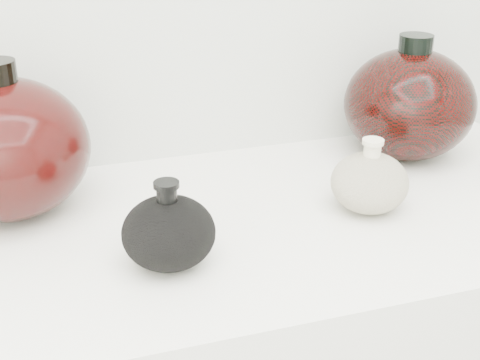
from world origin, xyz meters
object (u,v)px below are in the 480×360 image
object	(u,v)px
black_gourd_vase	(169,232)
cream_gourd_vase	(370,182)
right_round_pot	(409,104)
left_round_pot	(6,148)

from	to	relation	value
black_gourd_vase	cream_gourd_vase	xyz separation A→B (m)	(0.30, 0.06, -0.00)
black_gourd_vase	right_round_pot	xyz separation A→B (m)	(0.46, 0.22, 0.05)
right_round_pot	left_round_pot	bearing A→B (deg)	-178.46
cream_gourd_vase	left_round_pot	world-z (taller)	left_round_pot
black_gourd_vase	cream_gourd_vase	world-z (taller)	black_gourd_vase
left_round_pot	right_round_pot	world-z (taller)	left_round_pot
left_round_pot	right_round_pot	xyz separation A→B (m)	(0.64, 0.02, -0.01)
black_gourd_vase	left_round_pot	world-z (taller)	left_round_pot
cream_gourd_vase	right_round_pot	xyz separation A→B (m)	(0.16, 0.16, 0.05)
right_round_pot	cream_gourd_vase	bearing A→B (deg)	-133.45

